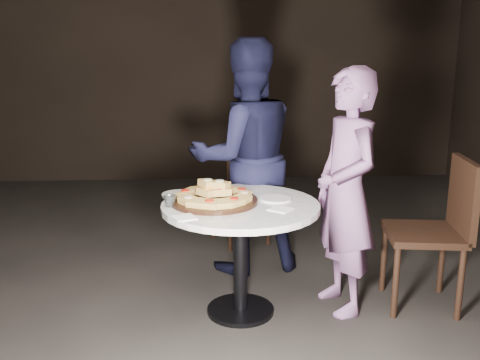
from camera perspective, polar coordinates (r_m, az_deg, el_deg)
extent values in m
plane|color=black|center=(3.44, -1.98, -13.72)|extent=(7.00, 7.00, 0.00)
cylinder|color=black|center=(3.41, 0.05, -13.67)|extent=(0.45, 0.45, 0.03)
cylinder|color=black|center=(3.27, 0.05, -8.43)|extent=(0.09, 0.09, 0.65)
cylinder|color=silver|center=(3.16, 0.06, -2.84)|extent=(1.03, 1.03, 0.04)
cylinder|color=black|center=(3.17, -2.76, -2.25)|extent=(0.59, 0.59, 0.02)
cube|color=#B78F47|center=(3.22, 0.17, -1.36)|extent=(0.13, 0.14, 0.05)
cylinder|color=red|center=(3.22, 0.17, -0.97)|extent=(0.07, 0.07, 0.01)
cube|color=#B78F47|center=(3.28, -0.59, -1.09)|extent=(0.14, 0.13, 0.05)
cube|color=#B78F47|center=(3.32, -1.68, -0.93)|extent=(0.13, 0.12, 0.05)
cylinder|color=beige|center=(3.31, -1.69, -0.54)|extent=(0.07, 0.07, 0.01)
cube|color=#B78F47|center=(3.33, -2.94, -0.89)|extent=(0.12, 0.10, 0.05)
cube|color=#B78F47|center=(3.31, -4.17, -0.99)|extent=(0.13, 0.12, 0.05)
cylinder|color=red|center=(3.31, -4.18, -0.61)|extent=(0.07, 0.07, 0.01)
cube|color=#B78F47|center=(3.27, -5.19, -1.21)|extent=(0.13, 0.14, 0.05)
cube|color=#B78F47|center=(3.21, -5.83, -1.52)|extent=(0.12, 0.13, 0.05)
cylinder|color=red|center=(3.20, -5.84, -1.13)|extent=(0.07, 0.07, 0.01)
cube|color=#B78F47|center=(3.14, -5.96, -1.88)|extent=(0.11, 0.13, 0.05)
cube|color=#B78F47|center=(3.07, -5.53, -2.22)|extent=(0.13, 0.14, 0.05)
cylinder|color=beige|center=(3.06, -5.54, -1.81)|extent=(0.07, 0.07, 0.01)
cube|color=#B78F47|center=(3.02, -4.58, -2.49)|extent=(0.13, 0.12, 0.05)
cube|color=#B78F47|center=(2.99, -3.28, -2.61)|extent=(0.13, 0.12, 0.05)
cylinder|color=red|center=(2.98, -3.28, -2.19)|extent=(0.06, 0.06, 0.01)
cube|color=#B78F47|center=(2.99, -1.87, -2.57)|extent=(0.13, 0.11, 0.05)
cube|color=#B78F47|center=(3.03, -0.64, -2.38)|extent=(0.14, 0.14, 0.05)
cylinder|color=red|center=(3.02, -0.64, -1.96)|extent=(0.07, 0.07, 0.01)
cube|color=#B78F47|center=(3.08, 0.18, -2.07)|extent=(0.13, 0.14, 0.05)
cube|color=#B78F47|center=(3.15, 0.45, -1.71)|extent=(0.09, 0.11, 0.05)
cylinder|color=beige|center=(3.15, 0.45, -1.31)|extent=(0.05, 0.05, 0.01)
cube|color=#B78F47|center=(3.19, -2.04, -0.91)|extent=(0.12, 0.13, 0.04)
cylinder|color=#2D6B1E|center=(3.18, -2.04, -0.51)|extent=(0.07, 0.07, 0.01)
cube|color=#B78F47|center=(3.19, -3.49, -0.92)|extent=(0.14, 0.14, 0.05)
cylinder|color=beige|center=(3.18, -3.49, -0.53)|extent=(0.07, 0.07, 0.01)
cube|color=#B78F47|center=(3.11, -3.53, -1.30)|extent=(0.13, 0.14, 0.04)
cylinder|color=orange|center=(3.10, -3.53, -0.90)|extent=(0.07, 0.07, 0.01)
cube|color=#B78F47|center=(3.11, -2.04, -1.29)|extent=(0.12, 0.10, 0.04)
cylinder|color=red|center=(3.10, -2.04, -0.89)|extent=(0.06, 0.06, 0.01)
cube|color=#B78F47|center=(3.16, -3.46, -0.39)|extent=(0.12, 0.13, 0.05)
cylinder|color=beige|center=(3.15, -3.47, 0.01)|extent=(0.07, 0.07, 0.01)
cube|color=#B78F47|center=(3.12, -2.18, -0.52)|extent=(0.13, 0.12, 0.05)
cylinder|color=beige|center=(3.12, -2.19, -0.12)|extent=(0.07, 0.07, 0.01)
cylinder|color=white|center=(3.33, -6.46, -1.58)|extent=(0.24, 0.24, 0.01)
cylinder|color=white|center=(3.24, 3.80, -1.99)|extent=(0.23, 0.23, 0.01)
imported|color=silver|center=(3.11, -7.48, -2.23)|extent=(0.09, 0.09, 0.07)
cube|color=white|center=(2.90, -5.97, -4.00)|extent=(0.15, 0.15, 0.01)
cube|color=white|center=(3.04, 4.35, -3.10)|extent=(0.16, 0.16, 0.01)
cube|color=black|center=(4.44, 0.03, -1.22)|extent=(0.53, 0.53, 0.04)
cube|color=black|center=(4.21, 1.22, 0.99)|extent=(0.39, 0.19, 0.44)
cylinder|color=black|center=(4.72, 1.02, -3.04)|extent=(0.05, 0.05, 0.44)
cylinder|color=black|center=(4.59, -2.89, -3.58)|extent=(0.05, 0.05, 0.44)
cylinder|color=black|center=(4.43, 3.04, -4.22)|extent=(0.05, 0.05, 0.44)
cylinder|color=black|center=(4.28, -1.08, -4.85)|extent=(0.05, 0.05, 0.44)
cube|color=black|center=(3.52, 18.94, -5.46)|extent=(0.50, 0.50, 0.04)
cube|color=black|center=(3.51, 22.73, -1.76)|extent=(0.10, 0.44, 0.47)
cylinder|color=black|center=(3.73, 15.09, -7.96)|extent=(0.04, 0.04, 0.47)
cylinder|color=black|center=(3.39, 16.28, -10.32)|extent=(0.04, 0.04, 0.47)
cylinder|color=black|center=(3.82, 20.73, -7.86)|extent=(0.04, 0.04, 0.47)
cylinder|color=black|center=(3.49, 22.48, -10.13)|extent=(0.04, 0.04, 0.47)
imported|color=black|center=(3.81, 0.55, 2.38)|extent=(0.93, 0.80, 1.67)
imported|color=slate|center=(3.28, 11.23, -1.32)|extent=(0.47, 0.61, 1.50)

